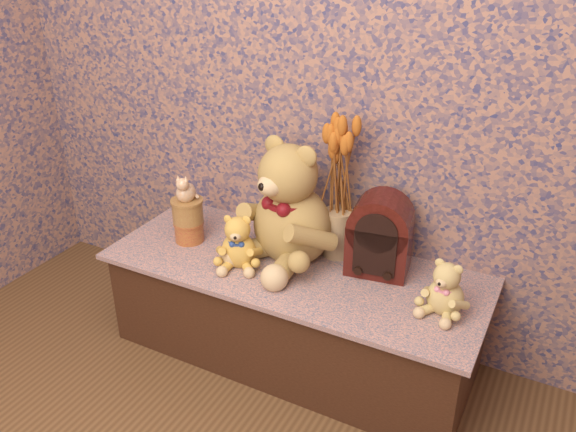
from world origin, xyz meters
name	(u,v)px	position (x,y,z in m)	size (l,w,h in m)	color
display_shelf	(294,310)	(0.00, 1.21, 0.21)	(1.49, 0.59, 0.42)	#364E6E
teddy_large	(292,196)	(-0.05, 1.29, 0.69)	(0.41, 0.49, 0.52)	olive
teddy_medium	(238,238)	(-0.20, 1.13, 0.54)	(0.18, 0.22, 0.23)	gold
teddy_small	(447,285)	(0.59, 1.19, 0.53)	(0.17, 0.20, 0.21)	tan
cathedral_radio	(380,234)	(0.30, 1.34, 0.58)	(0.23, 0.17, 0.32)	#3A100A
ceramic_vase	(338,233)	(0.11, 1.37, 0.52)	(0.12, 0.12, 0.19)	tan
dried_stalks	(341,158)	(0.11, 1.37, 0.84)	(0.23, 0.23, 0.44)	#BA5F1D
biscuit_tin_lower	(189,231)	(-0.48, 1.19, 0.47)	(0.12, 0.12, 0.09)	#C58A39
biscuit_tin_upper	(188,211)	(-0.48, 1.19, 0.56)	(0.13, 0.13, 0.10)	tan
cat_figurine	(185,187)	(-0.48, 1.19, 0.67)	(0.09, 0.10, 0.12)	silver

